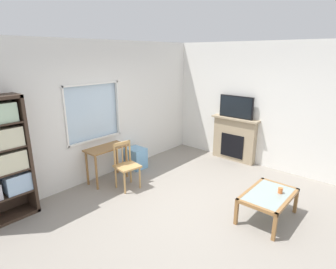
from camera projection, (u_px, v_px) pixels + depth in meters
ground at (188, 212)px, 4.56m from camera, size 6.32×5.56×0.02m
wall_back_with_window at (101, 111)px, 5.61m from camera, size 5.32×0.15×2.78m
wall_right at (263, 106)px, 6.13m from camera, size 0.12×4.76×2.78m
desk_under_window at (107, 154)px, 5.49m from camera, size 0.84×0.41×0.73m
wooden_chair at (126, 165)px, 5.25m from camera, size 0.47×0.46×0.90m
plastic_drawer_unit at (136, 158)px, 6.22m from camera, size 0.35×0.40×0.47m
fireplace at (234, 139)px, 6.61m from camera, size 0.26×1.15×1.06m
tv at (236, 107)px, 6.38m from camera, size 0.06×0.83×0.52m
coffee_table at (268, 197)px, 4.27m from camera, size 0.98×0.63×0.43m
sippy_cup at (280, 190)px, 4.26m from camera, size 0.07×0.07×0.09m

